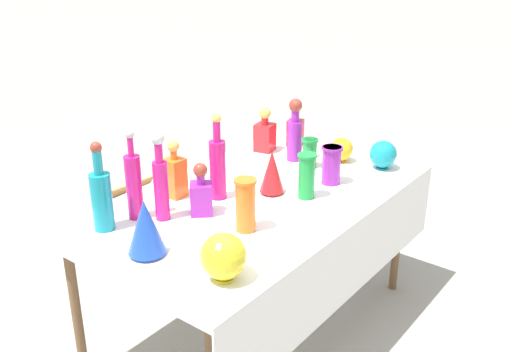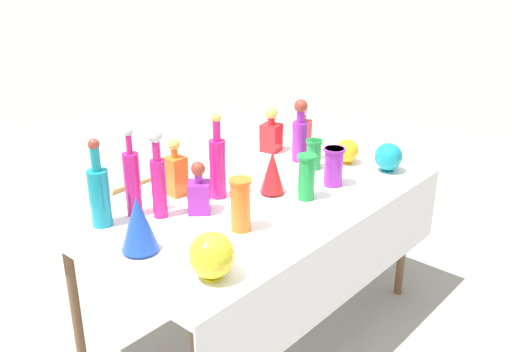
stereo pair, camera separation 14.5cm
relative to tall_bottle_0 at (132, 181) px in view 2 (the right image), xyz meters
The scene contains 24 objects.
ground_plane 1.08m from the tall_bottle_0, 28.17° to the right, with size 40.00×40.00×0.00m, color gray.
display_table 0.63m from the tall_bottle_0, 31.79° to the right, with size 1.76×1.02×0.76m.
tall_bottle_0 is the anchor object (origin of this frame).
tall_bottle_1 0.16m from the tall_bottle_0, behind, with size 0.09×0.09×0.39m.
tall_bottle_2 1.02m from the tall_bottle_0, ahead, with size 0.08×0.08×0.35m.
tall_bottle_3 0.12m from the tall_bottle_0, 58.38° to the right, with size 0.06×0.06×0.40m.
tall_bottle_4 0.40m from the tall_bottle_0, 21.20° to the right, with size 0.08×0.08×0.41m.
square_decanter_0 1.03m from the tall_bottle_0, ahead, with size 0.12×0.12×0.26m.
square_decanter_1 0.29m from the tall_bottle_0, 44.02° to the right, with size 0.14×0.14×0.24m.
square_decanter_2 0.27m from the tall_bottle_0, ahead, with size 0.09×0.09×0.28m.
square_decanter_3 1.21m from the tall_bottle_0, ahead, with size 0.10×0.10×0.24m.
slender_vase_0 0.79m from the tall_bottle_0, 36.68° to the right, with size 0.09×0.09×0.22m.
slender_vase_1 0.98m from the tall_bottle_0, 29.05° to the right, with size 0.11×0.11×0.19m.
slender_vase_2 1.01m from the tall_bottle_0, 15.85° to the right, with size 0.09×0.09×0.16m.
slender_vase_3 0.50m from the tall_bottle_0, 65.87° to the right, with size 0.10×0.10×0.23m.
fluted_vase_0 0.34m from the tall_bottle_0, 124.00° to the right, with size 0.15×0.15×0.23m.
fluted_vase_1 0.65m from the tall_bottle_0, 28.59° to the right, with size 0.12×0.12×0.22m.
round_bowl_0 1.33m from the tall_bottle_0, 26.15° to the right, with size 0.14×0.14×0.15m.
round_bowl_1 1.21m from the tall_bottle_0, 17.43° to the right, with size 0.13×0.13×0.13m.
round_bowl_2 0.64m from the tall_bottle_0, 102.34° to the right, with size 0.17×0.17×0.18m.
price_tag_left 1.14m from the tall_bottle_0, 37.75° to the right, with size 0.05×0.01×0.04m, color white.
price_tag_center 0.84m from the tall_bottle_0, 56.18° to the right, with size 0.05×0.01×0.03m, color white.
price_tag_right 0.73m from the tall_bottle_0, 90.27° to the right, with size 0.06×0.01×0.04m, color white.
cardboard_box_behind_left 1.25m from the tall_bottle_0, 48.62° to the left, with size 0.45×0.46×0.47m.
Camera 2 is at (-1.86, -1.63, 1.88)m, focal length 40.00 mm.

